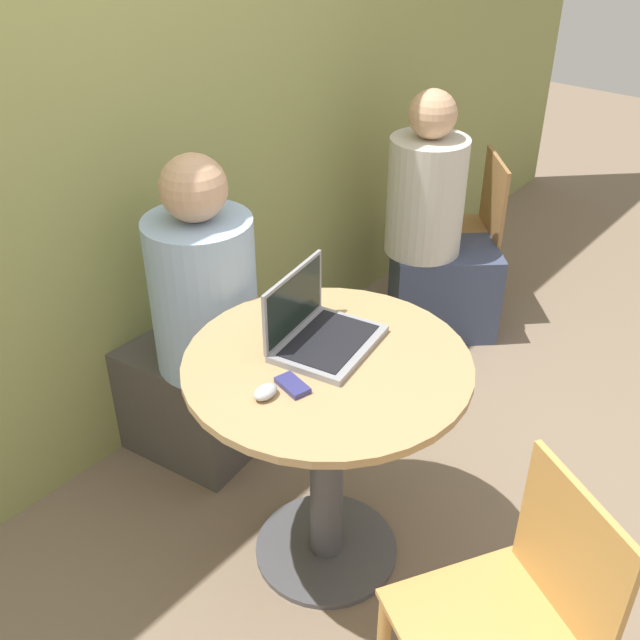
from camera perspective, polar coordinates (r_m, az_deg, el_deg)
name	(u,v)px	position (r m, az deg, el deg)	size (l,w,h in m)	color
ground_plane	(326,550)	(2.62, 0.47, -17.10)	(12.00, 12.00, 0.00)	#7F6B56
back_wall	(87,109)	(2.52, -17.31, 15.07)	(7.00, 0.05, 2.60)	#939956
round_table	(327,424)	(2.23, 0.53, -7.96)	(0.82, 0.82, 0.78)	#4C4C51
laptop	(318,331)	(2.14, -0.13, -0.82)	(0.35, 0.29, 0.21)	gray
cell_phone	(292,385)	(1.99, -2.11, -4.99)	(0.08, 0.11, 0.02)	navy
computer_mouse	(265,392)	(1.95, -4.18, -5.49)	(0.07, 0.05, 0.03)	#B2B2B7
chair_empty	(511,625)	(1.97, 14.36, -21.56)	(0.55, 0.55, 0.82)	tan
person_seated	(195,342)	(2.70, -9.48, -1.66)	(0.41, 0.58, 1.21)	#4C4742
chair_background	(463,233)	(3.68, 10.81, 6.51)	(0.57, 0.57, 0.79)	#9E7042
person_background	(435,239)	(3.46, 8.77, 6.10)	(0.56, 0.57, 1.16)	#3D4766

